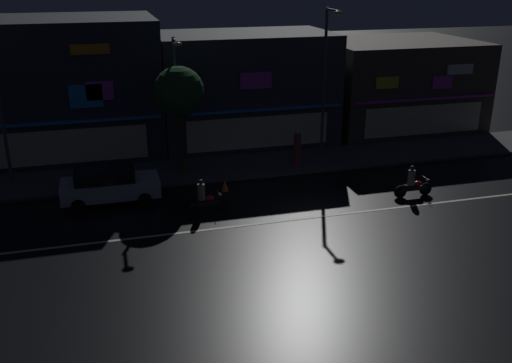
# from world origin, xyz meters

# --- Properties ---
(ground_plane) EXTENTS (140.00, 140.00, 0.00)m
(ground_plane) POSITION_xyz_m (0.00, 0.00, 0.00)
(ground_plane) COLOR black
(lane_divider_stripe) EXTENTS (32.97, 0.16, 0.01)m
(lane_divider_stripe) POSITION_xyz_m (0.00, 0.00, 0.01)
(lane_divider_stripe) COLOR beige
(lane_divider_stripe) RESTS_ON ground
(sidewalk_far) EXTENTS (34.70, 3.81, 0.14)m
(sidewalk_far) POSITION_xyz_m (0.00, 7.09, 0.07)
(sidewalk_far) COLOR #424447
(sidewalk_far) RESTS_ON ground
(storefront_left_block) EXTENTS (9.71, 7.97, 5.59)m
(storefront_left_block) POSITION_xyz_m (10.41, 12.90, 2.79)
(storefront_left_block) COLOR #4C443A
(storefront_left_block) RESTS_ON ground
(storefront_center_block) EXTENTS (10.54, 7.69, 7.45)m
(storefront_center_block) POSITION_xyz_m (-10.41, 12.76, 3.72)
(storefront_center_block) COLOR #2D333D
(storefront_center_block) RESTS_ON ground
(storefront_right_block) EXTENTS (10.16, 6.27, 6.43)m
(storefront_right_block) POSITION_xyz_m (-0.00, 12.05, 3.21)
(storefront_right_block) COLOR #383A3F
(storefront_right_block) RESTS_ON ground
(streetlamp_mid) EXTENTS (0.44, 1.64, 6.67)m
(streetlamp_mid) POSITION_xyz_m (-4.69, 7.40, 4.11)
(streetlamp_mid) COLOR #47494C
(streetlamp_mid) RESTS_ON sidewalk_far
(streetlamp_east) EXTENTS (0.44, 1.64, 7.90)m
(streetlamp_east) POSITION_xyz_m (3.33, 7.61, 4.75)
(streetlamp_east) COLOR #47494C
(streetlamp_east) RESTS_ON sidewalk_far
(pedestrian_on_sidewalk) EXTENTS (0.37, 0.37, 1.93)m
(pedestrian_on_sidewalk) POSITION_xyz_m (1.31, 6.18, 1.04)
(pedestrian_on_sidewalk) COLOR brown
(pedestrian_on_sidewalk) RESTS_ON sidewalk_far
(street_tree) EXTENTS (2.48, 2.48, 5.40)m
(street_tree) POSITION_xyz_m (-4.66, 6.70, 4.27)
(street_tree) COLOR #473323
(street_tree) RESTS_ON sidewalk_far
(parked_car_near_kerb) EXTENTS (4.30, 1.98, 1.67)m
(parked_car_near_kerb) POSITION_xyz_m (-8.35, 4.03, 0.87)
(parked_car_near_kerb) COLOR silver
(parked_car_near_kerb) RESTS_ON ground
(motorcycle_lead) EXTENTS (1.90, 0.60, 1.52)m
(motorcycle_lead) POSITION_xyz_m (5.14, 1.02, 0.63)
(motorcycle_lead) COLOR black
(motorcycle_lead) RESTS_ON ground
(motorcycle_following) EXTENTS (1.90, 0.60, 1.52)m
(motorcycle_following) POSITION_xyz_m (-4.46, 1.80, 0.63)
(motorcycle_following) COLOR black
(motorcycle_following) RESTS_ON ground
(traffic_cone) EXTENTS (0.36, 0.36, 0.55)m
(traffic_cone) POSITION_xyz_m (-3.05, 4.04, 0.28)
(traffic_cone) COLOR orange
(traffic_cone) RESTS_ON ground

